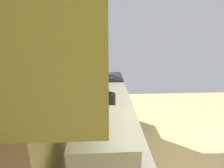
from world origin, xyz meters
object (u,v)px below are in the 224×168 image
Objects in this scene: oven_range at (105,100)px; kettle at (110,100)px; microwave at (104,146)px; bowl at (109,96)px.

oven_range is 5.96× the size of kettle.
microwave is 1.20m from bowl.
microwave is at bearing 176.24° from bowl.
kettle is (-0.26, 0.00, 0.05)m from bowl.
microwave reaches higher than oven_range.
bowl is at bearing 0.00° from kettle.
bowl is (-0.97, -0.05, 0.49)m from oven_range.
oven_range is 2.25m from microwave.
microwave reaches higher than bowl.
kettle is at bearing 180.00° from bowl.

